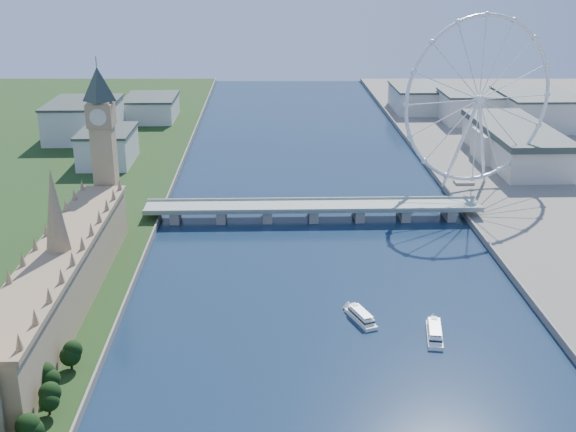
{
  "coord_description": "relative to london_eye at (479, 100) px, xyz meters",
  "views": [
    {
      "loc": [
        -29.41,
        -146.32,
        163.25
      ],
      "look_at": [
        -19.1,
        210.0,
        34.56
      ],
      "focal_mm": 45.0,
      "sensor_mm": 36.0,
      "label": 1
    }
  ],
  "objects": [
    {
      "name": "tour_boat_far",
      "position": [
        -74.43,
        -213.73,
        -67.52
      ],
      "size": [
        11.53,
        28.46,
        6.09
      ],
      "primitive_type": null,
      "rotation": [
        0.0,
        0.0,
        -0.17
      ],
      "color": "white",
      "rests_on": "ground"
    },
    {
      "name": "tour_boat_near",
      "position": [
        -105.9,
        -196.91,
        -67.52
      ],
      "size": [
        15.12,
        26.32,
        5.63
      ],
      "primitive_type": null,
      "rotation": [
        0.0,
        0.0,
        0.36
      ],
      "color": "white",
      "rests_on": "ground"
    },
    {
      "name": "parliament_range",
      "position": [
        -247.98,
        -185.08,
        -49.04
      ],
      "size": [
        24.0,
        200.0,
        70.0
      ],
      "color": "tan",
      "rests_on": "ground"
    },
    {
      "name": "big_ben",
      "position": [
        -247.98,
        -77.08,
        -0.95
      ],
      "size": [
        20.02,
        20.02,
        110.0
      ],
      "color": "tan",
      "rests_on": "ground"
    },
    {
      "name": "westminster_bridge",
      "position": [
        -119.98,
        -55.08,
        -60.89
      ],
      "size": [
        220.0,
        22.0,
        9.5
      ],
      "color": "gray",
      "rests_on": "ground"
    },
    {
      "name": "london_eye",
      "position": [
        0.0,
        0.0,
        0.0
      ],
      "size": [
        113.6,
        39.12,
        124.3
      ],
      "color": "silver",
      "rests_on": "ground"
    },
    {
      "name": "county_hall",
      "position": [
        55.02,
        74.92,
        -67.52
      ],
      "size": [
        54.0,
        144.0,
        35.0
      ],
      "primitive_type": null,
      "color": "beige",
      "rests_on": "ground"
    },
    {
      "name": "city_skyline",
      "position": [
        -80.75,
        205.0,
        -50.56
      ],
      "size": [
        505.0,
        280.0,
        32.0
      ],
      "color": "beige",
      "rests_on": "ground"
    }
  ]
}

